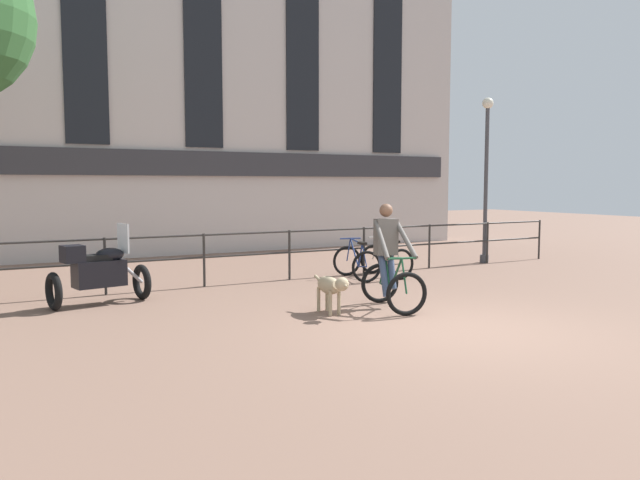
% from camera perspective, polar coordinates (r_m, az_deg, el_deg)
% --- Properties ---
extents(ground_plane, '(60.00, 60.00, 0.00)m').
position_cam_1_polar(ground_plane, '(8.99, 12.07, -7.98)').
color(ground_plane, '#7A5B4C').
extents(canal_railing, '(15.05, 0.05, 1.05)m').
position_cam_1_polar(canal_railing, '(13.20, -2.82, -0.57)').
color(canal_railing, '#2D2B28').
rests_on(canal_railing, ground_plane).
extents(building_facade, '(18.00, 0.72, 11.31)m').
position_cam_1_polar(building_facade, '(18.85, -10.96, 16.10)').
color(building_facade, beige).
rests_on(building_facade, ground_plane).
extents(cyclist_with_bike, '(0.92, 1.29, 1.70)m').
position_cam_1_polar(cyclist_with_bike, '(10.25, 6.38, -1.94)').
color(cyclist_with_bike, black).
rests_on(cyclist_with_bike, ground_plane).
extents(dog, '(0.25, 1.05, 0.63)m').
position_cam_1_polar(dog, '(9.69, 1.04, -4.25)').
color(dog, tan).
rests_on(dog, ground_plane).
extents(parked_motorcycle, '(1.70, 0.92, 1.35)m').
position_cam_1_polar(parked_motorcycle, '(11.06, -19.60, -2.74)').
color(parked_motorcycle, black).
rests_on(parked_motorcycle, ground_plane).
extents(parked_bicycle_near_lamp, '(0.82, 1.20, 0.86)m').
position_cam_1_polar(parked_bicycle_near_lamp, '(13.28, 3.36, -2.06)').
color(parked_bicycle_near_lamp, black).
rests_on(parked_bicycle_near_lamp, ground_plane).
extents(parked_bicycle_mid_left, '(0.67, 1.12, 0.86)m').
position_cam_1_polar(parked_bicycle_mid_left, '(13.70, 6.11, -1.85)').
color(parked_bicycle_mid_left, black).
rests_on(parked_bicycle_mid_left, ground_plane).
extents(street_lamp, '(0.28, 0.28, 4.19)m').
position_cam_1_polar(street_lamp, '(16.50, 14.96, 6.14)').
color(street_lamp, '#424247').
rests_on(street_lamp, ground_plane).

